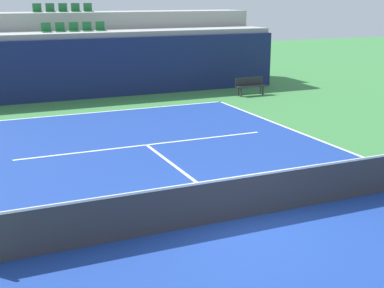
# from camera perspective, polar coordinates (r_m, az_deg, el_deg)

# --- Properties ---
(ground_plane) EXTENTS (80.00, 80.00, 0.00)m
(ground_plane) POSITION_cam_1_polar(r_m,az_deg,el_deg) (11.78, 5.52, -7.85)
(ground_plane) COLOR #387A3D
(court_surface) EXTENTS (11.00, 24.00, 0.01)m
(court_surface) POSITION_cam_1_polar(r_m,az_deg,el_deg) (11.78, 5.52, -7.83)
(court_surface) COLOR navy
(court_surface) RESTS_ON ground_plane
(baseline_far) EXTENTS (11.00, 0.10, 0.00)m
(baseline_far) POSITION_cam_1_polar(r_m,az_deg,el_deg) (22.49, -9.51, 3.39)
(baseline_far) COLOR white
(baseline_far) RESTS_ON court_surface
(service_line_far) EXTENTS (8.26, 0.10, 0.00)m
(service_line_far) POSITION_cam_1_polar(r_m,az_deg,el_deg) (17.31, -4.85, -0.10)
(service_line_far) COLOR white
(service_line_far) RESTS_ON court_surface
(centre_service_line) EXTENTS (0.10, 6.40, 0.00)m
(centre_service_line) POSITION_cam_1_polar(r_m,az_deg,el_deg) (14.46, -0.68, -3.23)
(centre_service_line) COLOR white
(centre_service_line) RESTS_ON court_surface
(back_wall) EXTENTS (19.96, 0.30, 2.76)m
(back_wall) POSITION_cam_1_polar(r_m,az_deg,el_deg) (25.39, -11.52, 7.80)
(back_wall) COLOR navy
(back_wall) RESTS_ON ground_plane
(stands_tier_lower) EXTENTS (19.96, 2.40, 3.00)m
(stands_tier_lower) POSITION_cam_1_polar(r_m,az_deg,el_deg) (26.69, -12.18, 8.39)
(stands_tier_lower) COLOR #9E9E99
(stands_tier_lower) RESTS_ON ground_plane
(stands_tier_upper) EXTENTS (19.96, 2.40, 3.83)m
(stands_tier_upper) POSITION_cam_1_polar(r_m,az_deg,el_deg) (28.98, -13.24, 9.70)
(stands_tier_upper) COLOR #9E9E99
(stands_tier_upper) RESTS_ON ground_plane
(seating_row_lower) EXTENTS (3.02, 0.44, 0.44)m
(seating_row_lower) POSITION_cam_1_polar(r_m,az_deg,el_deg) (26.64, -12.43, 11.87)
(seating_row_lower) COLOR #1E6633
(seating_row_lower) RESTS_ON stands_tier_lower
(seating_row_upper) EXTENTS (3.02, 0.44, 0.44)m
(seating_row_upper) POSITION_cam_1_polar(r_m,az_deg,el_deg) (28.95, -13.53, 13.73)
(seating_row_upper) COLOR #1E6633
(seating_row_upper) RESTS_ON stands_tier_upper
(tennis_net) EXTENTS (11.08, 0.08, 1.07)m
(tennis_net) POSITION_cam_1_polar(r_m,az_deg,el_deg) (11.59, 5.59, -5.54)
(tennis_net) COLOR black
(tennis_net) RESTS_ON court_surface
(player_bench) EXTENTS (1.50, 0.40, 0.85)m
(player_bench) POSITION_cam_1_polar(r_m,az_deg,el_deg) (26.09, 6.19, 6.29)
(player_bench) COLOR #232328
(player_bench) RESTS_ON ground_plane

